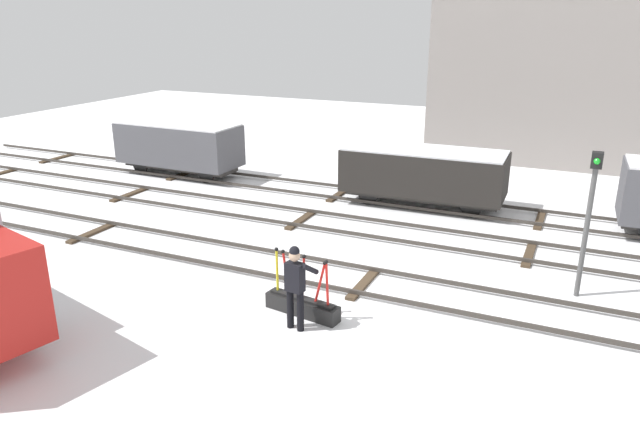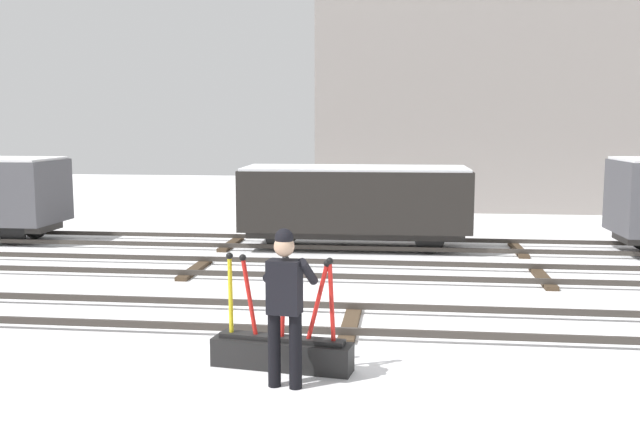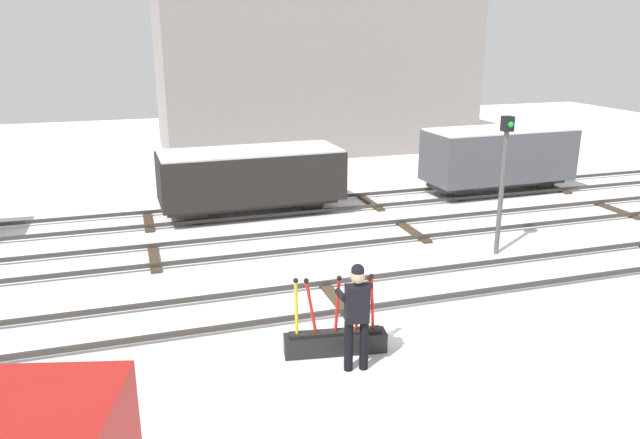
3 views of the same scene
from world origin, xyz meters
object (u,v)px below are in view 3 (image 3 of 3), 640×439
rail_worker (357,310)px  freight_car_back_track (498,156)px  switch_lever_frame (335,339)px  freight_car_far_end (251,177)px  signal_post (503,171)px

rail_worker → freight_car_back_track: 12.94m
switch_lever_frame → freight_car_back_track: (8.96, 8.87, 1.05)m
freight_car_back_track → freight_car_far_end: (-8.64, 0.00, -0.12)m
switch_lever_frame → freight_car_back_track: 12.65m
switch_lever_frame → rail_worker: rail_worker is taller
signal_post → switch_lever_frame: bearing=-147.5°
rail_worker → freight_car_far_end: size_ratio=0.34×
switch_lever_frame → freight_car_far_end: size_ratio=0.33×
switch_lever_frame → rail_worker: bearing=-67.4°
rail_worker → switch_lever_frame: bearing=112.6°
rail_worker → freight_car_far_end: freight_car_far_end is taller
rail_worker → freight_car_back_track: (8.80, 9.48, 0.22)m
switch_lever_frame → freight_car_far_end: 8.92m
switch_lever_frame → signal_post: 6.83m
signal_post → freight_car_back_track: 6.40m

